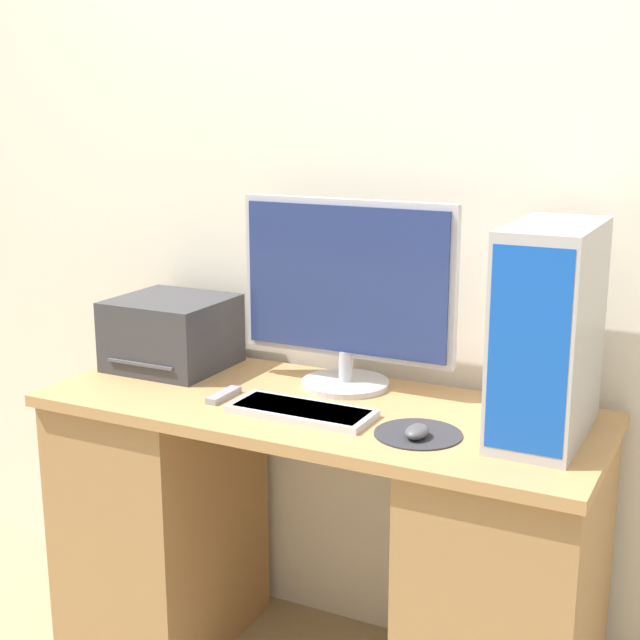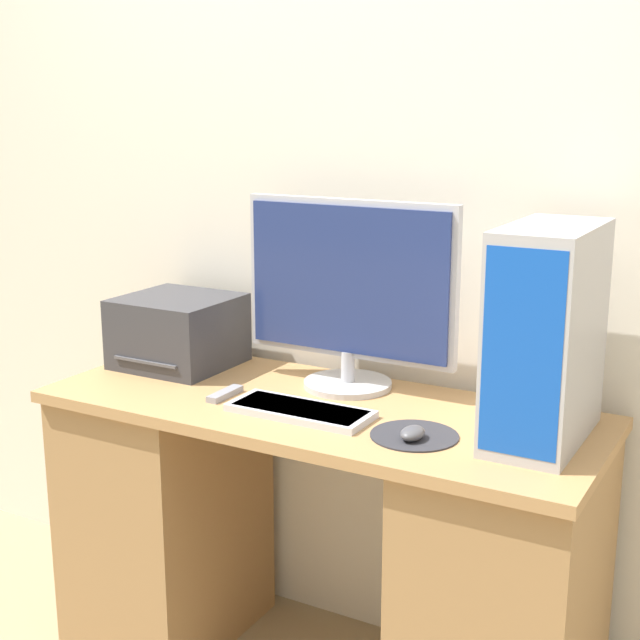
# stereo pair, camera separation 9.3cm
# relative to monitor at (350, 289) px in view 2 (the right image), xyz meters

# --- Properties ---
(wall_back) EXTENTS (6.40, 0.05, 2.70)m
(wall_back) POSITION_rel_monitor_xyz_m (-0.00, 0.18, 0.29)
(wall_back) COLOR silver
(wall_back) RESTS_ON ground_plane
(desk) EXTENTS (1.43, 0.57, 0.80)m
(desk) POSITION_rel_monitor_xyz_m (-0.00, -0.16, -0.65)
(desk) COLOR tan
(desk) RESTS_ON ground_plane
(monitor) EXTENTS (0.60, 0.24, 0.50)m
(monitor) POSITION_rel_monitor_xyz_m (0.00, 0.00, 0.00)
(monitor) COLOR #B7B7BC
(monitor) RESTS_ON desk
(keyboard) EXTENTS (0.36, 0.14, 0.02)m
(keyboard) POSITION_rel_monitor_xyz_m (-0.01, -0.25, -0.26)
(keyboard) COLOR silver
(keyboard) RESTS_ON desk
(mousepad) EXTENTS (0.20, 0.20, 0.00)m
(mousepad) POSITION_rel_monitor_xyz_m (0.30, -0.25, -0.26)
(mousepad) COLOR #2D2D33
(mousepad) RESTS_ON desk
(mouse) EXTENTS (0.05, 0.08, 0.03)m
(mouse) POSITION_rel_monitor_xyz_m (0.31, -0.28, -0.25)
(mouse) COLOR #4C4C51
(mouse) RESTS_ON mousepad
(computer_tower) EXTENTS (0.18, 0.38, 0.48)m
(computer_tower) POSITION_rel_monitor_xyz_m (0.55, -0.13, -0.02)
(computer_tower) COLOR #B2B2B7
(computer_tower) RESTS_ON desk
(printer) EXTENTS (0.31, 0.30, 0.20)m
(printer) POSITION_rel_monitor_xyz_m (-0.53, -0.05, -0.17)
(printer) COLOR #38383D
(printer) RESTS_ON desk
(remote_control) EXTENTS (0.03, 0.12, 0.02)m
(remote_control) POSITION_rel_monitor_xyz_m (-0.24, -0.23, -0.26)
(remote_control) COLOR gray
(remote_control) RESTS_ON desk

